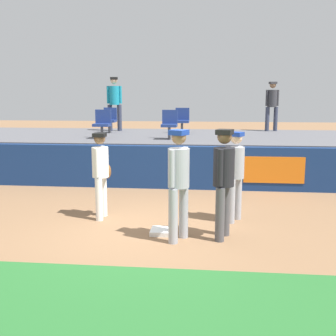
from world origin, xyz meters
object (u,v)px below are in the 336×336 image
(player_fielder_home, at_px, (101,170))
(player_coach_visitor, at_px, (235,170))
(first_base, at_px, (162,231))
(seat_front_left, at_px, (102,122))
(player_runner_visitor, at_px, (179,177))
(seat_front_center, at_px, (169,123))
(seat_back_left, at_px, (110,119))
(spectator_capped, at_px, (114,100))
(player_umpire, at_px, (224,176))
(seat_back_center, at_px, (182,119))
(spectator_hooded, at_px, (272,103))

(player_fielder_home, bearing_deg, player_coach_visitor, 92.89)
(first_base, xyz_separation_m, player_fielder_home, (-1.30, 0.82, 0.94))
(first_base, distance_m, seat_front_left, 5.77)
(player_runner_visitor, height_order, player_coach_visitor, player_runner_visitor)
(seat_front_center, height_order, seat_back_left, same)
(seat_front_left, bearing_deg, player_fielder_home, -75.85)
(spectator_capped, bearing_deg, seat_front_center, 122.24)
(seat_front_left, height_order, spectator_capped, spectator_capped)
(player_runner_visitor, height_order, seat_front_center, seat_front_center)
(player_runner_visitor, height_order, player_umpire, player_runner_visitor)
(first_base, height_order, seat_front_left, seat_front_left)
(seat_back_left, distance_m, spectator_capped, 0.93)
(first_base, height_order, seat_back_center, seat_back_center)
(spectator_hooded, bearing_deg, player_umpire, 63.47)
(seat_back_center, height_order, spectator_capped, spectator_capped)
(player_fielder_home, height_order, player_coach_visitor, player_coach_visitor)
(player_umpire, height_order, seat_back_left, seat_back_left)
(player_fielder_home, distance_m, seat_back_left, 6.18)
(player_fielder_home, distance_m, player_runner_visitor, 1.96)
(player_runner_visitor, relative_size, player_coach_visitor, 1.08)
(seat_front_center, bearing_deg, player_umpire, -74.54)
(player_umpire, relative_size, spectator_hooded, 1.09)
(first_base, distance_m, spectator_hooded, 8.82)
(seat_back_left, xyz_separation_m, spectator_hooded, (5.52, 1.23, 0.52))
(player_coach_visitor, xyz_separation_m, spectator_capped, (-3.87, 6.64, 1.22))
(first_base, height_order, player_coach_visitor, player_coach_visitor)
(player_fielder_home, relative_size, seat_back_left, 2.01)
(seat_front_center, xyz_separation_m, seat_back_center, (0.24, 1.80, 0.00))
(seat_front_center, height_order, seat_front_left, same)
(player_coach_visitor, relative_size, player_umpire, 0.93)
(spectator_capped, bearing_deg, player_fielder_home, 91.70)
(seat_back_left, relative_size, spectator_capped, 0.45)
(first_base, height_order, player_fielder_home, player_fielder_home)
(player_fielder_home, height_order, spectator_hooded, spectator_hooded)
(player_coach_visitor, xyz_separation_m, player_umpire, (-0.25, -1.00, 0.08))
(spectator_hooded, height_order, spectator_capped, spectator_capped)
(player_fielder_home, xyz_separation_m, player_runner_visitor, (1.61, -1.12, 0.10))
(player_umpire, bearing_deg, player_coach_visitor, -176.65)
(player_coach_visitor, xyz_separation_m, seat_front_center, (-1.68, 4.15, 0.60))
(player_fielder_home, relative_size, seat_front_left, 2.01)
(seat_front_left, distance_m, spectator_hooded, 6.12)
(first_base, bearing_deg, spectator_hooded, 69.98)
(first_base, height_order, player_runner_visitor, player_runner_visitor)
(seat_back_left, xyz_separation_m, spectator_capped, (0.01, 0.70, 0.61))
(seat_front_center, relative_size, spectator_capped, 0.45)
(seat_back_center, xyz_separation_m, spectator_hooded, (3.07, 1.23, 0.52))
(seat_back_center, distance_m, spectator_capped, 2.61)
(player_coach_visitor, bearing_deg, first_base, -28.32)
(player_umpire, xyz_separation_m, seat_front_left, (-3.41, 5.15, 0.53))
(seat_back_left, bearing_deg, first_base, -69.29)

